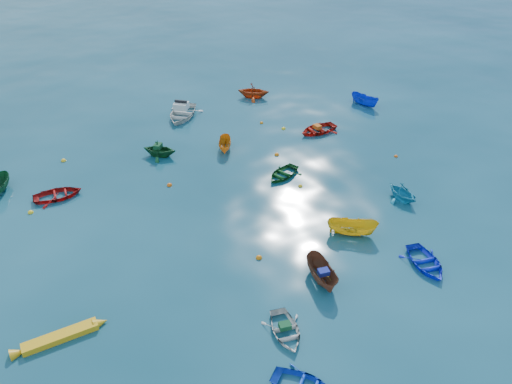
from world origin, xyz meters
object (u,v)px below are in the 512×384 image
dinghy_white_near (285,333)px  kayak_yellow (61,339)px  motorboat_white (182,117)px  dinghy_blue_se (425,265)px

dinghy_white_near → kayak_yellow: (-9.44, 5.50, 0.00)m
dinghy_white_near → motorboat_white: (6.30, 25.48, 0.00)m
kayak_yellow → motorboat_white: motorboat_white is taller
dinghy_blue_se → motorboat_white: motorboat_white is taller
motorboat_white → dinghy_white_near: bearing=-59.7°
dinghy_blue_se → kayak_yellow: (-19.08, 5.68, 0.00)m
motorboat_white → kayak_yellow: bearing=-84.0°
motorboat_white → dinghy_blue_se: bearing=-38.4°
kayak_yellow → motorboat_white: size_ratio=0.96×
dinghy_white_near → kayak_yellow: 10.93m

